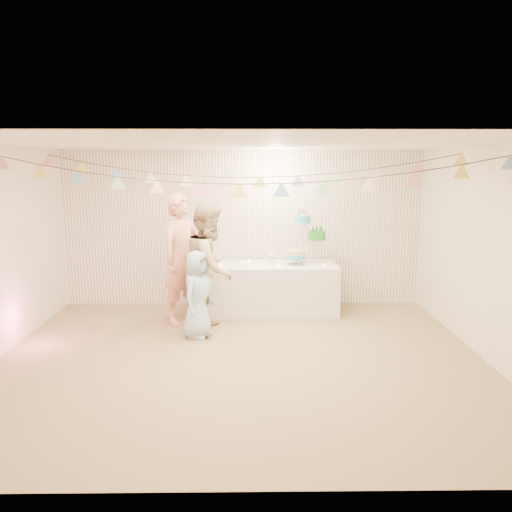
{
  "coord_description": "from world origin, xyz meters",
  "views": [
    {
      "loc": [
        0.12,
        -5.79,
        2.39
      ],
      "look_at": [
        0.2,
        0.8,
        1.15
      ],
      "focal_mm": 35.0,
      "sensor_mm": 36.0,
      "label": 1
    }
  ],
  "objects_px": {
    "cake_stand": "(306,241)",
    "person_adult_b": "(210,268)",
    "table": "(271,288)",
    "person_child": "(198,294)",
    "person_adult_a": "(182,259)"
  },
  "relations": [
    {
      "from": "cake_stand",
      "to": "person_adult_b",
      "type": "bearing_deg",
      "value": -147.27
    },
    {
      "from": "table",
      "to": "person_child",
      "type": "relative_size",
      "value": 1.73
    },
    {
      "from": "person_adult_b",
      "to": "person_child",
      "type": "height_order",
      "value": "person_adult_b"
    },
    {
      "from": "cake_stand",
      "to": "table",
      "type": "bearing_deg",
      "value": -174.81
    },
    {
      "from": "person_child",
      "to": "person_adult_b",
      "type": "bearing_deg",
      "value": -3.67
    },
    {
      "from": "person_adult_b",
      "to": "person_child",
      "type": "xyz_separation_m",
      "value": [
        -0.15,
        -0.28,
        -0.31
      ]
    },
    {
      "from": "table",
      "to": "person_adult_a",
      "type": "height_order",
      "value": "person_adult_a"
    },
    {
      "from": "table",
      "to": "cake_stand",
      "type": "distance_m",
      "value": 0.94
    },
    {
      "from": "cake_stand",
      "to": "person_child",
      "type": "relative_size",
      "value": 0.66
    },
    {
      "from": "table",
      "to": "person_adult_b",
      "type": "xyz_separation_m",
      "value": [
        -0.91,
        -0.89,
        0.52
      ]
    },
    {
      "from": "person_child",
      "to": "cake_stand",
      "type": "bearing_deg",
      "value": -28.19
    },
    {
      "from": "cake_stand",
      "to": "person_adult_a",
      "type": "height_order",
      "value": "person_adult_a"
    },
    {
      "from": "table",
      "to": "person_adult_a",
      "type": "xyz_separation_m",
      "value": [
        -1.35,
        -0.52,
        0.58
      ]
    },
    {
      "from": "table",
      "to": "person_adult_b",
      "type": "relative_size",
      "value": 1.15
    },
    {
      "from": "table",
      "to": "person_child",
      "type": "bearing_deg",
      "value": -132.21
    }
  ]
}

